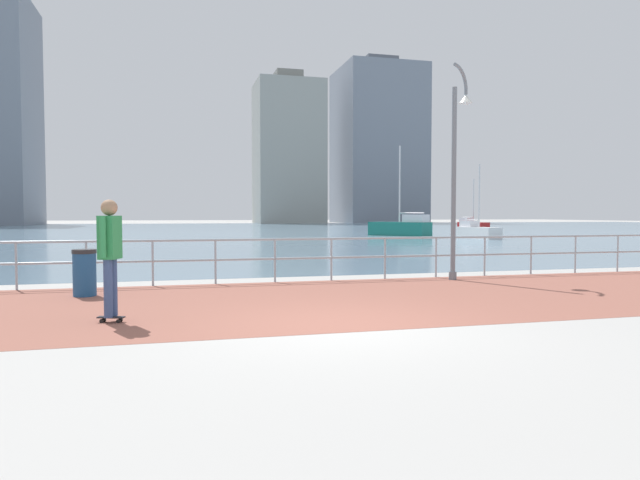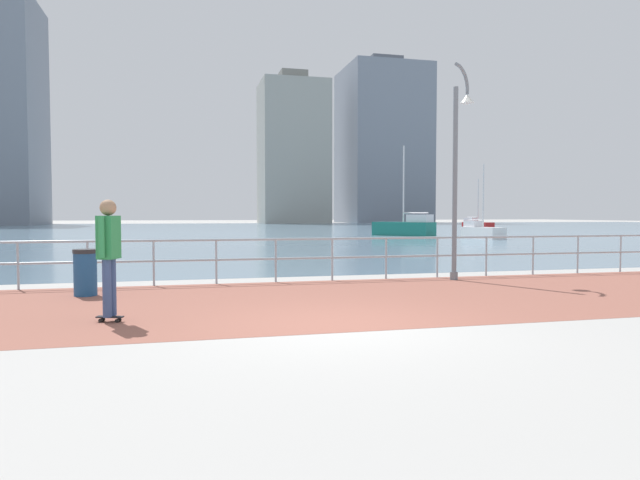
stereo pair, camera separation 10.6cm
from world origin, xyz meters
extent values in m
plane|color=#ADAAA5|center=(0.00, 40.00, 0.00)|extent=(220.00, 220.00, 0.00)
cube|color=#935647|center=(0.00, 2.41, 0.00)|extent=(28.00, 5.90, 0.01)
cube|color=slate|center=(0.00, 50.36, 0.00)|extent=(180.00, 88.00, 0.00)
cylinder|color=#9EADB7|center=(-5.60, 5.36, 0.51)|extent=(0.05, 0.05, 1.03)
cylinder|color=#9EADB7|center=(-4.20, 5.36, 0.51)|extent=(0.05, 0.05, 1.03)
cylinder|color=#9EADB7|center=(-2.80, 5.36, 0.51)|extent=(0.05, 0.05, 1.03)
cylinder|color=#9EADB7|center=(-1.40, 5.36, 0.51)|extent=(0.05, 0.05, 1.03)
cylinder|color=#9EADB7|center=(0.00, 5.36, 0.51)|extent=(0.05, 0.05, 1.03)
cylinder|color=#9EADB7|center=(1.40, 5.36, 0.51)|extent=(0.05, 0.05, 1.03)
cylinder|color=#9EADB7|center=(2.80, 5.36, 0.51)|extent=(0.05, 0.05, 1.03)
cylinder|color=#9EADB7|center=(4.20, 5.36, 0.51)|extent=(0.05, 0.05, 1.03)
cylinder|color=#9EADB7|center=(5.60, 5.36, 0.51)|extent=(0.05, 0.05, 1.03)
cylinder|color=#9EADB7|center=(7.00, 5.36, 0.51)|extent=(0.05, 0.05, 1.03)
cylinder|color=#9EADB7|center=(8.40, 5.36, 0.51)|extent=(0.05, 0.05, 1.03)
cylinder|color=#9EADB7|center=(9.80, 5.36, 0.51)|extent=(0.05, 0.05, 1.03)
cylinder|color=#9EADB7|center=(0.00, 5.36, 1.03)|extent=(25.20, 0.06, 0.06)
cylinder|color=#9EADB7|center=(0.00, 5.36, 0.57)|extent=(25.20, 0.06, 0.06)
cylinder|color=slate|center=(4.36, 4.76, 0.10)|extent=(0.19, 0.19, 0.20)
cylinder|color=slate|center=(4.36, 4.76, 2.37)|extent=(0.12, 0.12, 4.73)
cylinder|color=slate|center=(4.43, 4.80, 5.27)|extent=(0.20, 0.17, 0.11)
cylinder|color=slate|center=(4.55, 4.88, 5.23)|extent=(0.21, 0.17, 0.15)
cylinder|color=slate|center=(4.67, 4.95, 5.14)|extent=(0.20, 0.17, 0.18)
cylinder|color=slate|center=(4.75, 5.00, 5.02)|extent=(0.18, 0.16, 0.19)
cylinder|color=slate|center=(4.81, 5.04, 4.88)|extent=(0.15, 0.14, 0.19)
cylinder|color=slate|center=(4.82, 5.05, 4.72)|extent=(0.12, 0.12, 0.17)
cone|color=silver|center=(4.82, 5.05, 4.53)|extent=(0.36, 0.36, 0.22)
cylinder|color=black|center=(-3.11, 1.03, 0.03)|extent=(0.07, 0.05, 0.06)
cylinder|color=black|center=(-3.13, 0.96, 0.03)|extent=(0.07, 0.05, 0.06)
cylinder|color=black|center=(-3.35, 1.11, 0.03)|extent=(0.07, 0.05, 0.06)
cylinder|color=black|center=(-3.38, 1.04, 0.03)|extent=(0.07, 0.05, 0.06)
cube|color=black|center=(-3.24, 1.04, 0.08)|extent=(0.41, 0.23, 0.02)
cylinder|color=#384C7A|center=(-3.22, 1.11, 0.52)|extent=(0.16, 0.16, 0.87)
cylinder|color=#384C7A|center=(-3.27, 0.96, 0.52)|extent=(0.16, 0.16, 0.87)
cube|color=#2D8C4C|center=(-3.24, 1.04, 1.28)|extent=(0.33, 0.40, 0.65)
cylinder|color=#2D8C4C|center=(-3.17, 1.26, 1.30)|extent=(0.11, 0.11, 0.61)
cylinder|color=#2D8C4C|center=(-3.32, 0.82, 1.30)|extent=(0.11, 0.11, 0.61)
sphere|color=#A37A5B|center=(-3.24, 1.04, 1.72)|extent=(0.24, 0.24, 0.24)
cylinder|color=navy|center=(-4.05, 4.05, 0.42)|extent=(0.44, 0.44, 0.85)
cylinder|color=#262628|center=(-4.05, 4.05, 0.89)|extent=(0.46, 0.46, 0.08)
cube|color=white|center=(17.48, 25.98, 0.38)|extent=(1.45, 3.65, 0.76)
cube|color=silver|center=(17.37, 27.04, 0.97)|extent=(0.89, 1.35, 0.42)
cylinder|color=silver|center=(17.48, 25.98, 2.88)|extent=(0.08, 0.08, 4.23)
cylinder|color=silver|center=(17.40, 26.75, 1.27)|extent=(0.23, 1.60, 0.07)
cube|color=#B21E1E|center=(27.57, 44.35, 0.40)|extent=(1.78, 3.89, 0.80)
cube|color=silver|center=(27.38, 45.46, 1.03)|extent=(1.03, 1.47, 0.45)
cylinder|color=silver|center=(27.57, 44.35, 3.04)|extent=(0.09, 0.09, 4.46)
cylinder|color=silver|center=(27.43, 45.16, 1.34)|extent=(0.36, 1.68, 0.07)
cube|color=#197266|center=(14.20, 31.89, 0.52)|extent=(3.95, 4.85, 1.04)
cube|color=silver|center=(15.01, 30.69, 1.33)|extent=(1.84, 2.03, 0.58)
cylinder|color=silver|center=(14.20, 31.89, 3.92)|extent=(0.12, 0.12, 5.77)
cylinder|color=silver|center=(14.79, 31.01, 1.73)|extent=(1.29, 1.86, 0.09)
cube|color=slate|center=(36.69, 97.40, 15.08)|extent=(15.46, 16.02, 30.16)
cube|color=#4E5560|center=(36.69, 97.40, 31.16)|extent=(6.18, 6.41, 2.00)
cube|color=#939993|center=(17.65, 92.27, 12.63)|extent=(11.81, 10.75, 25.26)
cube|color=slate|center=(17.65, 92.27, 26.26)|extent=(4.72, 4.30, 2.00)
camera|label=1|loc=(-2.29, -7.82, 1.62)|focal=31.48mm
camera|label=2|loc=(-2.19, -7.85, 1.62)|focal=31.48mm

